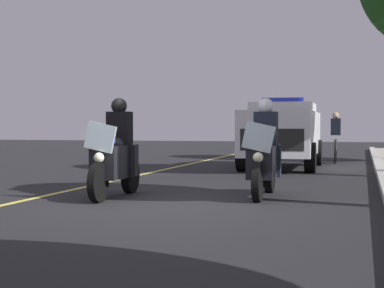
# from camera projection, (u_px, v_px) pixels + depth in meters

# --- Properties ---
(ground_plane) EXTENTS (80.00, 80.00, 0.00)m
(ground_plane) POSITION_uv_depth(u_px,v_px,m) (162.00, 205.00, 9.77)
(ground_plane) COLOR black
(lane_stripe_center) EXTENTS (48.00, 0.12, 0.01)m
(lane_stripe_center) POSITION_uv_depth(u_px,v_px,m) (26.00, 200.00, 10.40)
(lane_stripe_center) COLOR #E0D14C
(lane_stripe_center) RESTS_ON ground
(police_motorcycle_lead_left) EXTENTS (2.14, 0.56, 1.72)m
(police_motorcycle_lead_left) POSITION_uv_depth(u_px,v_px,m) (116.00, 157.00, 10.78)
(police_motorcycle_lead_left) COLOR black
(police_motorcycle_lead_left) RESTS_ON ground
(police_motorcycle_lead_right) EXTENTS (2.14, 0.56, 1.72)m
(police_motorcycle_lead_right) POSITION_uv_depth(u_px,v_px,m) (264.00, 157.00, 10.85)
(police_motorcycle_lead_right) COLOR black
(police_motorcycle_lead_right) RESTS_ON ground
(police_suv) EXTENTS (4.93, 2.13, 2.05)m
(police_suv) POSITION_uv_depth(u_px,v_px,m) (283.00, 132.00, 18.20)
(police_suv) COLOR silver
(police_suv) RESTS_ON ground
(cyclist_background) EXTENTS (1.76, 0.32, 1.69)m
(cyclist_background) POSITION_uv_depth(u_px,v_px,m) (336.00, 138.00, 20.82)
(cyclist_background) COLOR black
(cyclist_background) RESTS_ON ground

